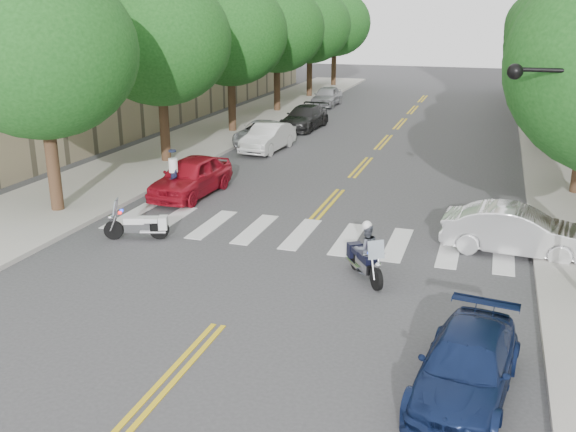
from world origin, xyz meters
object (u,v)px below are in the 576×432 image
at_px(officer_standing, 174,181).
at_px(sedan_blue, 466,366).
at_px(motorcycle_parked, 142,225).
at_px(motorcycle_police, 365,252).
at_px(convertible, 517,231).

height_order(officer_standing, sedan_blue, officer_standing).
height_order(motorcycle_parked, sedan_blue, motorcycle_parked).
height_order(motorcycle_police, sedan_blue, motorcycle_police).
bearing_deg(motorcycle_parked, convertible, -98.02).
relative_size(officer_standing, convertible, 0.37).
xyz_separation_m(motorcycle_parked, convertible, (11.09, 2.28, 0.25)).
bearing_deg(officer_standing, motorcycle_parked, -34.35).
bearing_deg(convertible, motorcycle_police, 133.43).
xyz_separation_m(motorcycle_police, sedan_blue, (2.87, -4.78, -0.14)).
distance_m(motorcycle_police, convertible, 4.98).
bearing_deg(motorcycle_police, sedan_blue, 87.27).
bearing_deg(motorcycle_police, officer_standing, -64.19).
distance_m(officer_standing, sedan_blue, 14.60).
xyz_separation_m(motorcycle_parked, officer_standing, (-0.92, 3.94, 0.34)).
height_order(motorcycle_police, officer_standing, motorcycle_police).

